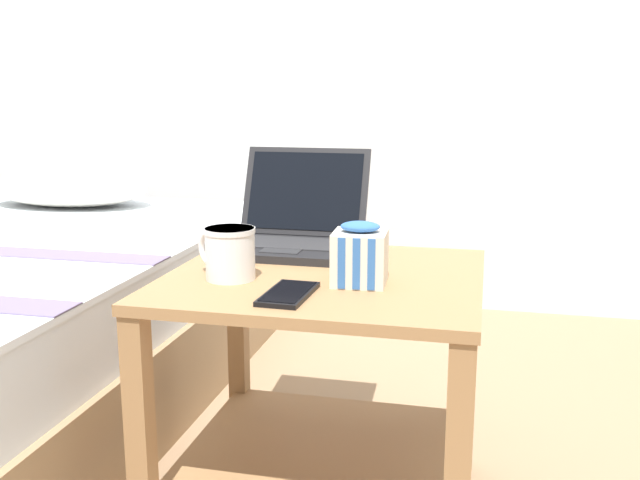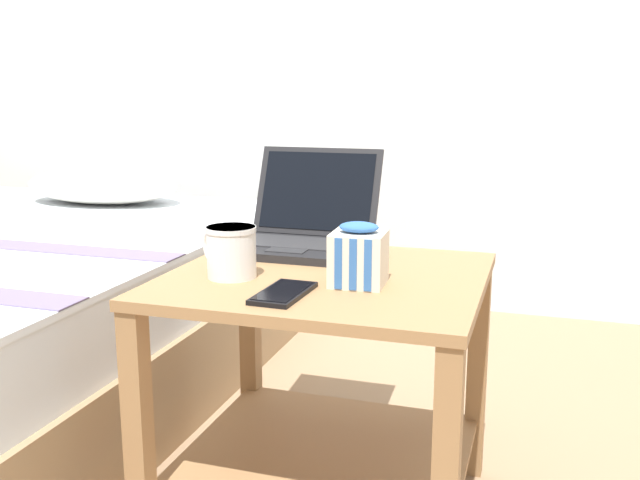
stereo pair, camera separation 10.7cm
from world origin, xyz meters
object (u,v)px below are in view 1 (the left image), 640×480
(laptop, at_px, (294,229))
(snack_bag, at_px, (360,255))
(mug_front_left, at_px, (229,251))
(cell_phone, at_px, (288,294))

(laptop, bearing_deg, snack_bag, -53.23)
(laptop, bearing_deg, mug_front_left, -99.99)
(laptop, height_order, cell_phone, laptop)
(mug_front_left, bearing_deg, laptop, 80.01)
(laptop, relative_size, snack_bag, 2.61)
(laptop, relative_size, mug_front_left, 2.35)
(laptop, bearing_deg, cell_phone, -76.36)
(cell_phone, bearing_deg, snack_bag, 45.89)
(snack_bag, xyz_separation_m, cell_phone, (-0.11, -0.12, -0.05))
(mug_front_left, bearing_deg, snack_bag, 4.93)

